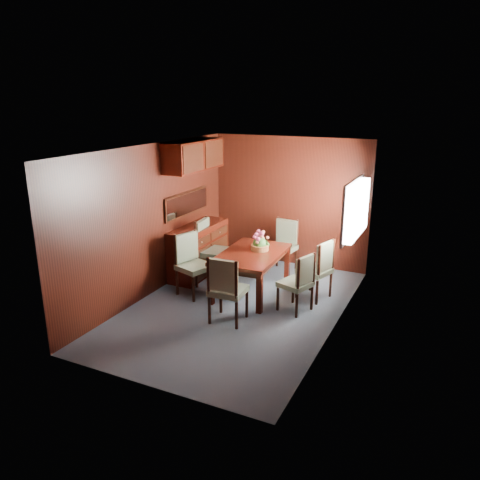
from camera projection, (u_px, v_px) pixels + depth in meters
The scene contains 11 objects.
ground at pixel (237, 307), 7.15m from camera, with size 4.50×4.50×0.00m, color #3A4550.
room_shell at pixel (240, 198), 6.99m from camera, with size 3.06×4.52×2.41m.
sideboard at pixel (199, 250), 8.39m from camera, with size 0.48×1.40×0.90m, color black.
dining_table at pixel (251, 258), 7.53m from camera, with size 0.98×1.50×0.69m.
chair_left_near at pixel (191, 260), 7.51m from camera, with size 0.59×0.60×1.02m.
chair_left_far at pixel (209, 246), 8.12m from camera, with size 0.53×0.55×1.08m.
chair_right_near at pixel (299, 280), 6.87m from camera, with size 0.53×0.54×0.91m.
chair_right_far at pixel (319, 267), 7.31m from camera, with size 0.55×0.56×0.97m.
chair_head at pixel (226, 286), 6.50m from camera, with size 0.50×0.48×1.00m.
chair_foot at pixel (284, 243), 8.52m from camera, with size 0.51×0.49×0.96m.
flower_centerpiece at pixel (260, 241), 7.58m from camera, with size 0.31×0.31×0.31m.
Camera 1 is at (2.85, -5.87, 3.09)m, focal length 35.00 mm.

